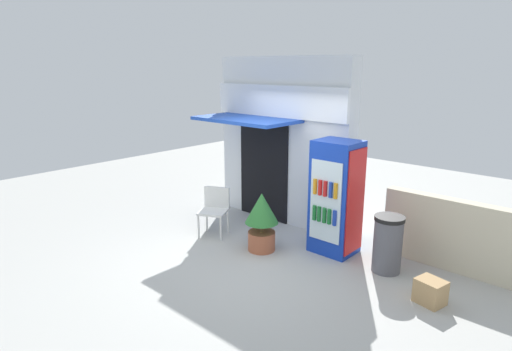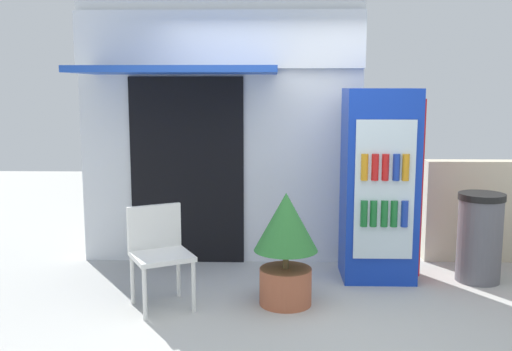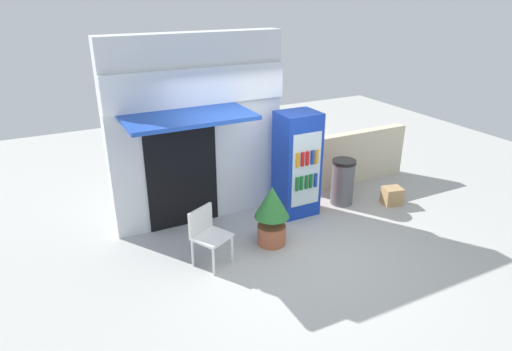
% 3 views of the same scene
% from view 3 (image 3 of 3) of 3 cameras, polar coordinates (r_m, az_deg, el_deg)
% --- Properties ---
extents(ground, '(16.00, 16.00, 0.00)m').
position_cam_3_polar(ground, '(6.92, 3.36, -9.59)').
color(ground, '#B2B2AD').
extents(storefront_building, '(2.91, 1.35, 3.09)m').
position_cam_3_polar(storefront_building, '(7.33, -7.62, 5.80)').
color(storefront_building, silver).
rests_on(storefront_building, ground).
extents(drink_cooler, '(0.69, 0.63, 1.82)m').
position_cam_3_polar(drink_cooler, '(7.70, 5.30, 1.45)').
color(drink_cooler, '#1438B2').
rests_on(drink_cooler, ground).
extents(plastic_chair, '(0.62, 0.61, 0.84)m').
position_cam_3_polar(plastic_chair, '(6.44, -6.22, -7.16)').
color(plastic_chair, silver).
rests_on(plastic_chair, ground).
extents(potted_plant_near_shop, '(0.54, 0.54, 0.97)m').
position_cam_3_polar(potted_plant_near_shop, '(6.84, 2.03, -4.65)').
color(potted_plant_near_shop, '#AD5B3D').
rests_on(potted_plant_near_shop, ground).
extents(trash_bin, '(0.43, 0.43, 0.85)m').
position_cam_3_polar(trash_bin, '(8.33, 10.98, -0.79)').
color(trash_bin, '#595960').
rests_on(trash_bin, ground).
extents(stone_boundary_wall, '(2.36, 0.21, 1.07)m').
position_cam_3_polar(stone_boundary_wall, '(9.29, 12.50, 2.30)').
color(stone_boundary_wall, beige).
rests_on(stone_boundary_wall, ground).
extents(cardboard_box, '(0.39, 0.36, 0.32)m').
position_cam_3_polar(cardboard_box, '(8.63, 16.97, -2.49)').
color(cardboard_box, tan).
rests_on(cardboard_box, ground).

